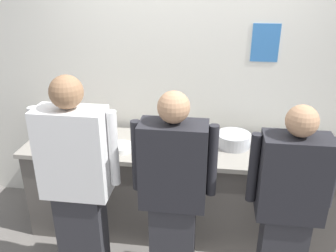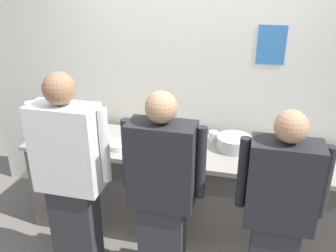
# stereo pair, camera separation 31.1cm
# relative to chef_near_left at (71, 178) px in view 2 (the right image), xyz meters

# --- Properties ---
(wall_back) EXTENTS (4.39, 0.11, 2.61)m
(wall_back) POSITION_rel_chef_near_left_xyz_m (0.67, 1.21, 0.40)
(wall_back) COLOR silver
(wall_back) RESTS_ON ground
(prep_counter) EXTENTS (2.80, 0.68, 0.89)m
(prep_counter) POSITION_rel_chef_near_left_xyz_m (0.67, 0.74, -0.47)
(prep_counter) COLOR #56514C
(prep_counter) RESTS_ON ground
(chef_near_left) EXTENTS (0.62, 0.24, 1.72)m
(chef_near_left) POSITION_rel_chef_near_left_xyz_m (0.00, 0.00, 0.00)
(chef_near_left) COLOR #2D2D33
(chef_near_left) RESTS_ON ground
(chef_center) EXTENTS (0.60, 0.24, 1.63)m
(chef_center) POSITION_rel_chef_near_left_xyz_m (0.70, 0.03, -0.05)
(chef_center) COLOR #2D2D33
(chef_center) RESTS_ON ground
(chef_far_right) EXTENTS (0.58, 0.24, 1.57)m
(chef_far_right) POSITION_rel_chef_near_left_xyz_m (1.50, 0.04, -0.08)
(chef_far_right) COLOR #2D2D33
(chef_far_right) RESTS_ON ground
(plate_stack_front) EXTENTS (0.21, 0.21, 0.05)m
(plate_stack_front) POSITION_rel_chef_near_left_xyz_m (0.16, 0.61, -0.00)
(plate_stack_front) COLOR white
(plate_stack_front) RESTS_ON prep_counter
(plate_stack_rear) EXTENTS (0.21, 0.21, 0.06)m
(plate_stack_rear) POSITION_rel_chef_near_left_xyz_m (-0.08, 0.67, 0.01)
(plate_stack_rear) COLOR white
(plate_stack_rear) RESTS_ON prep_counter
(mixing_bowl_steel) EXTENTS (0.31, 0.31, 0.12)m
(mixing_bowl_steel) POSITION_rel_chef_near_left_xyz_m (1.14, 0.82, 0.03)
(mixing_bowl_steel) COLOR #B7BABF
(mixing_bowl_steel) RESTS_ON prep_counter
(sheet_tray) EXTENTS (0.51, 0.30, 0.02)m
(sheet_tray) POSITION_rel_chef_near_left_xyz_m (1.56, 0.74, -0.01)
(sheet_tray) COLOR #B7BABF
(sheet_tray) RESTS_ON prep_counter
(squeeze_bottle_primary) EXTENTS (0.06, 0.06, 0.19)m
(squeeze_bottle_primary) POSITION_rel_chef_near_left_xyz_m (-0.45, 0.76, 0.07)
(squeeze_bottle_primary) COLOR red
(squeeze_bottle_primary) RESTS_ON prep_counter
(ramekin_red_sauce) EXTENTS (0.08, 0.08, 0.04)m
(ramekin_red_sauce) POSITION_rel_chef_near_left_xyz_m (0.43, 0.79, -0.00)
(ramekin_red_sauce) COLOR white
(ramekin_red_sauce) RESTS_ON prep_counter
(ramekin_green_sauce) EXTENTS (0.09, 0.09, 0.05)m
(ramekin_green_sauce) POSITION_rel_chef_near_left_xyz_m (0.71, 0.73, 0.00)
(ramekin_green_sauce) COLOR white
(ramekin_green_sauce) RESTS_ON prep_counter
(deli_cup) EXTENTS (0.09, 0.09, 0.10)m
(deli_cup) POSITION_rel_chef_near_left_xyz_m (0.95, 0.94, 0.02)
(deli_cup) COLOR white
(deli_cup) RESTS_ON prep_counter
(chefs_knife) EXTENTS (0.28, 0.03, 0.02)m
(chefs_knife) POSITION_rel_chef_near_left_xyz_m (0.15, 0.61, -0.02)
(chefs_knife) COLOR #B7BABF
(chefs_knife) RESTS_ON prep_counter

